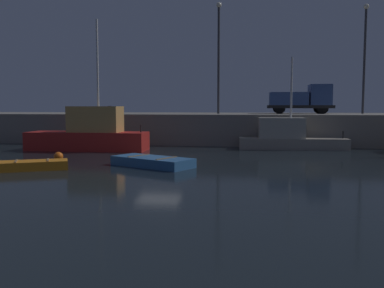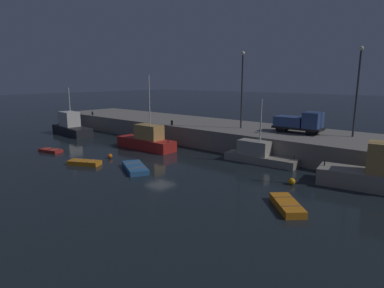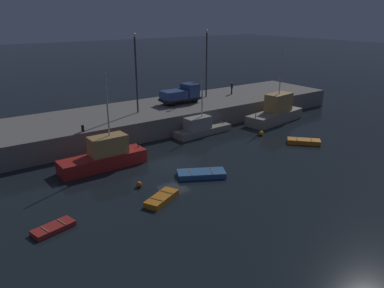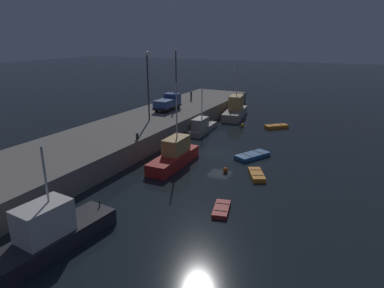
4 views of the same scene
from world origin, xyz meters
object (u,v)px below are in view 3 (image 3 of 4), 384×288
object	(u,v)px
fishing_trawler_red	(276,112)
dinghy_orange_near	(53,228)
lamp_post_west	(136,68)
mooring_buoy_mid	(139,184)
bollard_west	(83,128)
rowboat_white_mid	(304,141)
dinghy_red_small	(162,198)
mooring_buoy_near	(261,133)
dockworker	(232,87)
fishing_boat_orange	(201,128)
lamp_post_east	(207,59)
fishing_boat_blue	(105,156)
utility_truck	(181,94)
rowboat_blue_far	(201,174)

from	to	relation	value
fishing_trawler_red	dinghy_orange_near	size ratio (longest dim) A/B	3.18
dinghy_orange_near	lamp_post_west	size ratio (longest dim) A/B	0.32
mooring_buoy_mid	bollard_west	bearing A→B (deg)	94.02
fishing_trawler_red	rowboat_white_mid	bearing A→B (deg)	-117.48
dinghy_red_small	mooring_buoy_near	distance (m)	19.29
lamp_post_west	dockworker	xyz separation A→B (m)	(16.01, 1.65, -4.19)
fishing_boat_orange	lamp_post_east	distance (m)	12.20
lamp_post_east	fishing_trawler_red	bearing A→B (deg)	-62.40
fishing_boat_blue	bollard_west	xyz separation A→B (m)	(-0.22, 4.56, 1.54)
lamp_post_east	bollard_west	xyz separation A→B (m)	(-20.04, -6.12, -4.89)
fishing_trawler_red	fishing_boat_blue	xyz separation A→B (m)	(-24.46, -1.80, -0.18)
utility_truck	lamp_post_east	bearing A→B (deg)	14.87
fishing_trawler_red	dinghy_red_small	xyz separation A→B (m)	(-23.71, -10.57, -1.07)
fishing_boat_orange	dockworker	xyz separation A→B (m)	(10.67, 6.95, 2.54)
fishing_trawler_red	mooring_buoy_mid	distance (m)	25.11
dinghy_red_small	dockworker	bearing A→B (deg)	38.95
mooring_buoy_near	utility_truck	size ratio (longest dim) A/B	0.10
bollard_west	fishing_trawler_red	bearing A→B (deg)	-6.38
fishing_boat_blue	dockworker	world-z (taller)	fishing_boat_blue
dinghy_red_small	lamp_post_east	world-z (taller)	lamp_post_east
fishing_boat_blue	dinghy_red_small	size ratio (longest dim) A/B	2.56
mooring_buoy_mid	utility_truck	xyz separation A→B (m)	(14.21, 14.93, 3.27)
fishing_boat_orange	rowboat_white_mid	world-z (taller)	fishing_boat_orange
fishing_trawler_red	rowboat_blue_far	bearing A→B (deg)	-155.09
fishing_trawler_red	fishing_boat_orange	xyz separation A→B (m)	(-11.28, 1.16, -0.48)
mooring_buoy_near	lamp_post_west	size ratio (longest dim) A/B	0.06
fishing_boat_orange	bollard_west	xyz separation A→B (m)	(-13.41, 1.60, 1.84)
dinghy_orange_near	bollard_west	bearing A→B (deg)	61.40
lamp_post_east	mooring_buoy_mid	bearing A→B (deg)	-139.87
rowboat_white_mid	dockworker	size ratio (longest dim) A/B	1.94
rowboat_blue_far	mooring_buoy_near	bearing A→B (deg)	22.93
rowboat_blue_far	lamp_post_east	distance (m)	23.46
dinghy_red_small	dockworker	world-z (taller)	dockworker
fishing_trawler_red	fishing_boat_blue	world-z (taller)	fishing_trawler_red
fishing_boat_blue	bollard_west	size ratio (longest dim) A/B	13.60
dockworker	fishing_trawler_red	bearing A→B (deg)	-85.73
lamp_post_west	utility_truck	bearing A→B (deg)	8.78
rowboat_white_mid	lamp_post_east	size ratio (longest dim) A/B	0.38
fishing_boat_blue	dockworker	xyz separation A→B (m)	(23.85, 9.91, 2.24)
dinghy_orange_near	utility_truck	distance (m)	28.24
lamp_post_east	dockworker	world-z (taller)	lamp_post_east
mooring_buoy_mid	lamp_post_west	xyz separation A→B (m)	(7.35, 13.88, 7.28)
dinghy_orange_near	rowboat_blue_far	distance (m)	13.23
dinghy_red_small	lamp_post_west	world-z (taller)	lamp_post_west
fishing_boat_orange	dinghy_orange_near	world-z (taller)	fishing_boat_orange
fishing_trawler_red	mooring_buoy_near	size ratio (longest dim) A/B	16.99
fishing_trawler_red	lamp_post_west	xyz separation A→B (m)	(-16.61, 6.46, 6.25)
rowboat_white_mid	utility_truck	xyz separation A→B (m)	(-5.60, 15.51, 3.28)
fishing_boat_orange	lamp_post_east	size ratio (longest dim) A/B	0.82
fishing_trawler_red	bollard_west	bearing A→B (deg)	173.62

